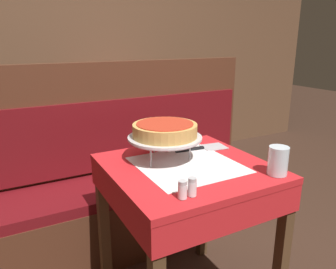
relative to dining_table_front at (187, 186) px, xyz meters
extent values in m
cube|color=red|center=(0.00, 0.00, 0.09)|extent=(0.69, 0.69, 0.03)
cube|color=white|center=(0.00, 0.00, 0.11)|extent=(0.43, 0.43, 0.00)
cube|color=red|center=(0.00, 0.00, 0.02)|extent=(0.68, 0.68, 0.12)
cube|color=#4C331E|center=(0.31, -0.31, -0.29)|extent=(0.05, 0.05, 0.74)
cube|color=#4C331E|center=(-0.31, 0.31, -0.29)|extent=(0.05, 0.05, 0.74)
cube|color=#4C331E|center=(0.31, 0.31, -0.29)|extent=(0.05, 0.05, 0.74)
cube|color=red|center=(0.32, 1.59, 0.09)|extent=(0.62, 0.62, 0.03)
cube|color=white|center=(0.32, 1.59, 0.11)|extent=(0.39, 0.39, 0.00)
cube|color=red|center=(0.32, 1.59, 0.02)|extent=(0.62, 0.62, 0.11)
cube|color=#4C331E|center=(0.04, 1.32, -0.29)|extent=(0.05, 0.05, 0.74)
cube|color=#4C331E|center=(0.59, 1.32, -0.29)|extent=(0.05, 0.05, 0.74)
cube|color=#4C331E|center=(0.04, 1.87, -0.29)|extent=(0.05, 0.05, 0.74)
cube|color=#4C331E|center=(0.59, 1.87, -0.29)|extent=(0.05, 0.05, 0.74)
cube|color=#4C2819|center=(0.04, 0.63, -0.46)|extent=(1.75, 0.47, 0.40)
cube|color=#600F14|center=(0.04, 0.63, -0.23)|extent=(1.71, 0.46, 0.06)
cube|color=#4C2819|center=(0.04, 0.84, 0.15)|extent=(1.75, 0.06, 0.71)
cube|color=#600F14|center=(0.04, 0.80, 0.05)|extent=(1.68, 0.02, 0.46)
cube|color=brown|center=(0.00, 2.08, 0.54)|extent=(6.00, 0.04, 2.40)
cylinder|color=#ADADB2|center=(-0.06, 0.22, 0.15)|extent=(0.01, 0.01, 0.09)
cylinder|color=#ADADB2|center=(-0.16, 0.05, 0.15)|extent=(0.01, 0.01, 0.09)
cylinder|color=#ADADB2|center=(0.04, 0.05, 0.15)|extent=(0.01, 0.01, 0.09)
cylinder|color=#ADADB2|center=(-0.06, 0.11, 0.20)|extent=(0.23, 0.23, 0.01)
cylinder|color=silver|center=(-0.06, 0.11, 0.20)|extent=(0.33, 0.33, 0.01)
cylinder|color=silver|center=(-0.06, 0.11, 0.21)|extent=(0.34, 0.34, 0.01)
cylinder|color=tan|center=(-0.06, 0.11, 0.25)|extent=(0.29, 0.29, 0.06)
cylinder|color=red|center=(-0.06, 0.11, 0.28)|extent=(0.26, 0.26, 0.01)
cube|color=#BCBCC1|center=(0.25, 0.14, 0.11)|extent=(0.13, 0.11, 0.00)
cube|color=black|center=(0.11, 0.16, 0.11)|extent=(0.15, 0.04, 0.01)
cylinder|color=silver|center=(0.27, -0.27, 0.17)|extent=(0.08, 0.08, 0.12)
cylinder|color=silver|center=(-0.18, -0.26, 0.13)|extent=(0.03, 0.03, 0.05)
cylinder|color=#B7B7BC|center=(-0.18, -0.26, 0.17)|extent=(0.03, 0.03, 0.01)
cylinder|color=silver|center=(-0.14, -0.26, 0.13)|extent=(0.03, 0.03, 0.05)
cylinder|color=#B7B7BC|center=(-0.14, -0.26, 0.17)|extent=(0.03, 0.03, 0.02)
cube|color=black|center=(0.27, 1.63, 0.12)|extent=(0.15, 0.15, 0.03)
cylinder|color=black|center=(0.27, 1.63, 0.21)|extent=(0.01, 0.01, 0.14)
cylinder|color=gold|center=(0.27, 1.68, 0.19)|extent=(0.04, 0.04, 0.11)
cylinder|color=#99194C|center=(0.23, 1.61, 0.19)|extent=(0.04, 0.04, 0.11)
cylinder|color=white|center=(0.31, 1.61, 0.19)|extent=(0.04, 0.04, 0.11)
camera|label=1|loc=(-0.72, -1.16, 0.65)|focal=35.00mm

